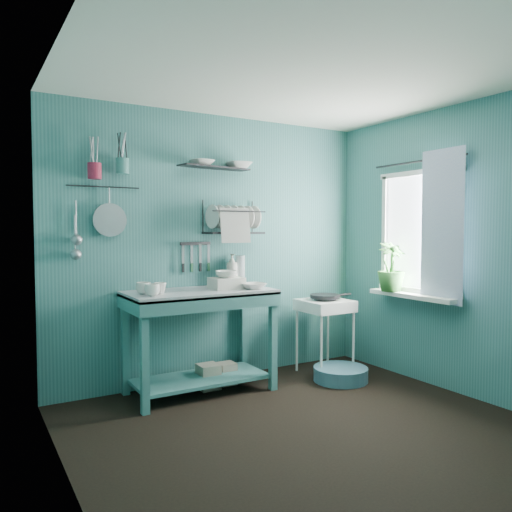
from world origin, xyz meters
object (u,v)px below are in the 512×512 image
mug_right (144,288)px  hotplate_stand (325,336)px  utensil_cup_teal (122,166)px  potted_plant (391,267)px  mug_mid (160,288)px  storage_tin_large (208,376)px  frying_pan (325,296)px  dish_rack (234,217)px  storage_tin_small (227,373)px  wash_tub (227,283)px  mug_left (152,290)px  soap_bottle (232,270)px  work_counter (200,341)px  colander (110,220)px  utensil_cup_magenta (94,171)px  water_bottle (240,270)px  floor_basin (341,374)px

mug_right → hotplate_stand: 1.90m
utensil_cup_teal → potted_plant: utensil_cup_teal is taller
mug_mid → storage_tin_large: bearing=12.9°
frying_pan → dish_rack: 1.20m
storage_tin_small → mug_right: bearing=-174.3°
mug_mid → storage_tin_small: size_ratio=0.50×
potted_plant → storage_tin_small: bearing=158.9°
wash_tub → hotplate_stand: wash_tub is taller
mug_left → mug_right: (-0.02, 0.16, 0.00)m
hotplate_stand → mug_mid: bearing=179.6°
soap_bottle → potted_plant: bearing=-26.9°
mug_right → wash_tub: size_ratio=0.44×
storage_tin_large → hotplate_stand: bearing=-6.3°
storage_tin_large → mug_mid: bearing=-167.1°
work_counter → storage_tin_large: 0.36m
mug_mid → wash_tub: size_ratio=0.36×
mug_left → mug_mid: (0.10, 0.10, -0.00)m
mug_mid → frying_pan: 1.70m
potted_plant → storage_tin_small: size_ratio=2.36×
wash_tub → storage_tin_large: bearing=155.0°
dish_rack → colander: 1.14m
work_counter → hotplate_stand: bearing=-12.2°
mug_mid → utensil_cup_magenta: bearing=145.6°
utensil_cup_teal → storage_tin_large: (0.69, -0.19, -1.85)m
frying_pan → colander: (-2.01, 0.36, 0.74)m
dish_rack → storage_tin_large: bearing=-157.3°
hotplate_stand → potted_plant: size_ratio=1.54×
soap_bottle → hotplate_stand: bearing=-17.7°
mug_left → storage_tin_small: 1.18m
mug_left → storage_tin_large: (0.58, 0.21, -0.84)m
water_bottle → soap_bottle: bearing=-168.7°
mug_left → hotplate_stand: mug_left is taller
utensil_cup_magenta → storage_tin_small: 2.13m
hotplate_stand → utensil_cup_teal: (-1.90, 0.33, 1.59)m
hotplate_stand → floor_basin: hotplate_stand is taller
soap_bottle → utensil_cup_teal: (-1.01, 0.04, 0.91)m
potted_plant → floor_basin: (-0.52, 0.12, -1.00)m
work_counter → hotplate_stand: (1.31, -0.08, -0.08)m
wash_tub → floor_basin: 1.39m
mug_mid → mug_right: bearing=153.4°
work_counter → storage_tin_large: (0.10, 0.05, -0.34)m
mug_left → mug_right: same height
dish_rack → floor_basin: dish_rack is taller
storage_tin_small → frying_pan: bearing=-9.2°
storage_tin_large → storage_tin_small: (0.20, 0.03, -0.01)m
mug_mid → utensil_cup_teal: utensil_cup_teal is taller
mug_left → utensil_cup_magenta: bearing=130.3°
frying_pan → work_counter: bearing=176.3°
wash_tub → storage_tin_small: (0.05, 0.10, -0.85)m
mug_right → wash_tub: wash_tub is taller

